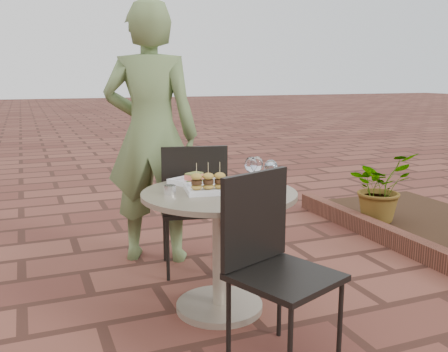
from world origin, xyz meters
name	(u,v)px	position (x,y,z in m)	size (l,w,h in m)	color
ground	(236,300)	(0.00, 0.00, 0.00)	(60.00, 60.00, 0.00)	brown
cafe_table	(219,232)	(-0.14, -0.07, 0.48)	(0.90, 0.90, 0.73)	gray
chair_far	(193,199)	(-0.10, 0.52, 0.55)	(0.52, 0.52, 0.93)	black
chair_near	(271,252)	(-0.09, -0.64, 0.55)	(0.57, 0.57, 0.93)	black
diner	(151,135)	(-0.29, 0.93, 0.96)	(0.70, 0.46, 1.92)	#5C743F
plate_salmon	(194,180)	(-0.20, 0.20, 0.75)	(0.33, 0.33, 0.07)	white
plate_sliders	(208,185)	(-0.19, -0.04, 0.77)	(0.30, 0.30, 0.17)	white
plate_tuna	(250,196)	(-0.04, -0.29, 0.74)	(0.28, 0.28, 0.03)	white
wine_glass_right	(271,169)	(0.14, -0.17, 0.86)	(0.08, 0.08, 0.19)	white
wine_glass_mid	(251,165)	(0.09, -0.01, 0.86)	(0.08, 0.08, 0.18)	white
wine_glass_far	(257,165)	(0.14, 0.01, 0.86)	(0.08, 0.08, 0.18)	white
steel_ramekin	(170,190)	(-0.42, -0.02, 0.76)	(0.07, 0.07, 0.05)	silver
cutlery_set	(272,193)	(0.13, -0.21, 0.73)	(0.08, 0.17, 0.00)	silver
planter_curb	(405,243)	(1.60, 0.30, 0.07)	(0.12, 3.00, 0.15)	brown
potted_plant_a	(380,187)	(1.85, 0.94, 0.38)	(0.58, 0.50, 0.65)	#33662D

